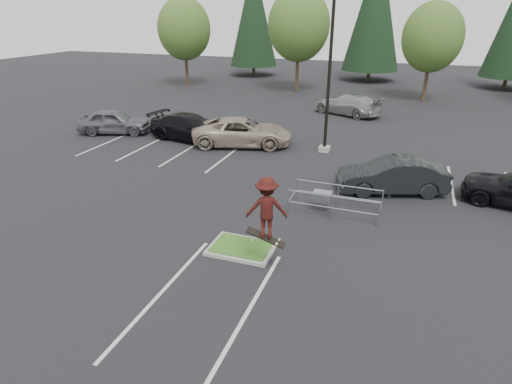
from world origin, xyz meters
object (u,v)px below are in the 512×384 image
(decid_b, at_px, (299,27))
(conif_b, at_px, (375,7))
(cart_corral, at_px, (325,197))
(skateboarder, at_px, (266,208))
(light_pole, at_px, (329,71))
(car_l_tan, at_px, (241,132))
(car_l_grey, at_px, (114,122))
(car_far_silver, at_px, (349,105))
(car_r_charc, at_px, (392,176))
(decid_c, at_px, (432,39))
(decid_a, at_px, (184,31))
(car_l_black, at_px, (190,127))
(conif_a, at_px, (254,14))

(decid_b, distance_m, conif_b, 11.78)
(cart_corral, height_order, skateboarder, skateboarder)
(light_pole, relative_size, car_l_tan, 1.70)
(cart_corral, bearing_deg, decid_b, 107.92)
(car_l_grey, height_order, car_far_silver, car_l_grey)
(car_r_charc, bearing_deg, skateboarder, -40.52)
(decid_c, height_order, skateboarder, decid_c)
(decid_a, distance_m, car_r_charc, 32.56)
(decid_c, height_order, car_l_grey, decid_c)
(decid_a, height_order, car_l_tan, decid_a)
(car_l_tan, distance_m, car_r_charc, 10.06)
(light_pole, bearing_deg, car_l_grey, -176.90)
(cart_corral, xyz_separation_m, car_r_charc, (2.41, 2.99, 0.15))
(cart_corral, bearing_deg, car_l_tan, 132.27)
(light_pole, bearing_deg, car_l_black, -176.63)
(car_far_silver, bearing_deg, conif_b, -153.79)
(decid_a, height_order, skateboarder, decid_a)
(car_l_black, bearing_deg, car_l_grey, 102.91)
(light_pole, distance_m, car_r_charc, 7.43)
(conif_a, xyz_separation_m, car_l_grey, (0.50, -28.76, -6.30))
(decid_a, distance_m, conif_a, 10.85)
(decid_c, bearing_deg, conif_a, 153.04)
(decid_a, relative_size, conif_b, 0.61)
(light_pole, distance_m, decid_b, 19.70)
(cart_corral, relative_size, car_l_black, 0.66)
(car_l_grey, bearing_deg, car_l_tan, -106.96)
(decid_c, bearing_deg, car_l_tan, -119.78)
(conif_a, xyz_separation_m, car_l_tan, (9.50, -28.50, -6.27))
(cart_corral, xyz_separation_m, car_l_black, (-10.09, 7.49, 0.16))
(conif_b, relative_size, car_l_tan, 2.44)
(decid_a, distance_m, car_l_tan, 23.42)
(cart_corral, relative_size, car_l_grey, 0.78)
(conif_a, bearing_deg, decid_a, -111.91)
(car_l_grey, xyz_separation_m, car_far_silver, (13.91, 10.76, -0.01))
(light_pole, bearing_deg, car_l_tan, -174.29)
(decid_b, relative_size, car_l_grey, 2.07)
(conif_b, bearing_deg, car_r_charc, -82.35)
(light_pole, xyz_separation_m, car_far_silver, (-0.09, 10.00, -3.77))
(car_l_tan, bearing_deg, skateboarder, -171.42)
(light_pole, height_order, cart_corral, light_pole)
(decid_a, height_order, conif_b, conif_b)
(car_l_tan, bearing_deg, light_pole, -100.22)
(car_l_black, distance_m, car_far_silver, 13.46)
(car_l_black, distance_m, car_l_grey, 5.51)
(conif_b, bearing_deg, decid_b, -121.09)
(skateboarder, bearing_deg, car_l_tan, -83.82)
(car_l_black, bearing_deg, car_r_charc, -99.59)
(decid_a, xyz_separation_m, conif_b, (18.01, 10.47, 2.27))
(decid_b, xyz_separation_m, cart_corral, (8.10, -26.53, -5.40))
(car_l_black, xyz_separation_m, car_l_grey, (-5.50, -0.26, -0.01))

